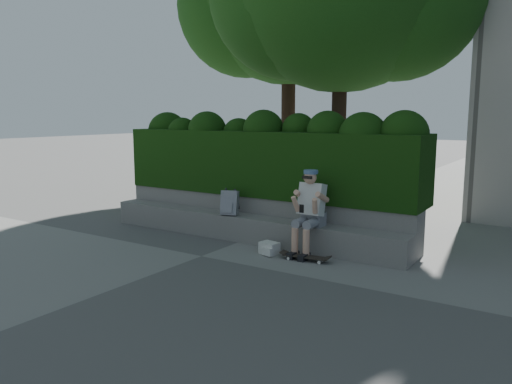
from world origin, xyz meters
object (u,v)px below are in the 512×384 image
Objects in this scene: backpack_ground at (269,248)px; backpack_plaid at (230,203)px; person at (310,209)px; skateboard at (305,257)px.

backpack_plaid is at bearing 168.89° from backpack_ground.
backpack_ground is at bearing -146.60° from person.
backpack_plaid is 1.48× the size of backpack_ground.
skateboard is at bearing 8.55° from backpack_ground.
person is at bearing 43.80° from backpack_ground.
skateboard is 1.66× the size of backpack_plaid.
person is at bearing 101.24° from skateboard.
backpack_plaid is at bearing 158.38° from skateboard.
backpack_ground is (-0.54, -0.36, -0.65)m from person.
backpack_plaid reaches higher than skateboard.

